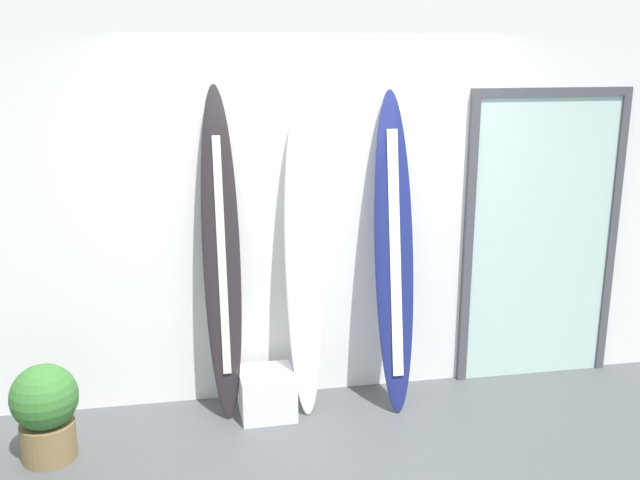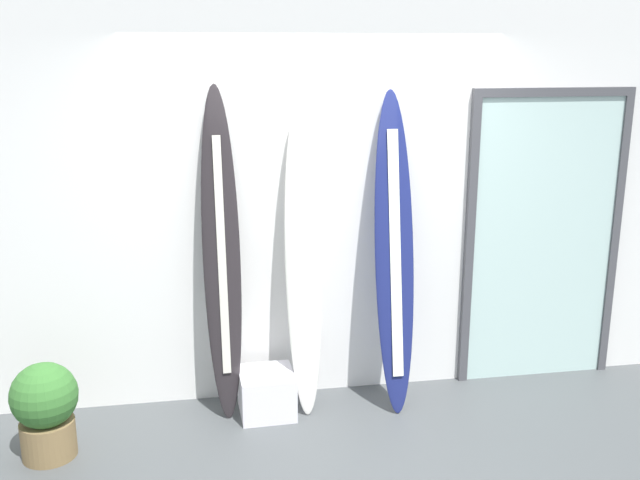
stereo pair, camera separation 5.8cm
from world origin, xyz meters
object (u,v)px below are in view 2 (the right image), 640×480
glass_door (543,234)px  surfboard_charcoal (222,258)px  surfboard_navy (394,256)px  display_block_left (267,393)px  surfboard_ivory (303,265)px  potted_plant (45,408)px

glass_door → surfboard_charcoal: bearing=-175.9°
surfboard_navy → display_block_left: 1.27m
surfboard_ivory → surfboard_navy: (0.61, -0.04, 0.04)m
display_block_left → surfboard_navy: bearing=2.5°
potted_plant → display_block_left: bearing=12.7°
surfboard_ivory → surfboard_navy: surfboard_navy is taller
display_block_left → surfboard_ivory: bearing=16.4°
surfboard_charcoal → surfboard_navy: bearing=-3.3°
surfboard_navy → display_block_left: surfboard_navy is taller
surfboard_navy → glass_door: 1.20m
display_block_left → potted_plant: bearing=-167.3°
surfboard_navy → display_block_left: bearing=-177.5°
surfboard_charcoal → surfboard_ivory: (0.53, -0.03, -0.06)m
surfboard_navy → potted_plant: size_ratio=3.58×
surfboard_charcoal → surfboard_navy: (1.14, -0.07, -0.02)m
surfboard_navy → display_block_left: (-0.88, -0.04, -0.91)m
surfboard_ivory → surfboard_charcoal: bearing=177.2°
glass_door → surfboard_navy: bearing=-168.8°
glass_door → potted_plant: 3.55m
surfboard_ivory → display_block_left: surfboard_ivory is taller
potted_plant → surfboard_ivory: bearing=13.3°
surfboard_charcoal → glass_door: size_ratio=1.02×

